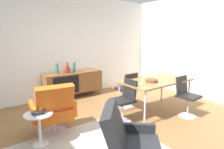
% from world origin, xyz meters
% --- Properties ---
extents(ground_plane, '(8.32, 8.32, 0.00)m').
position_xyz_m(ground_plane, '(0.00, 0.00, 0.00)').
color(ground_plane, olive).
extents(wall_back, '(6.80, 0.12, 2.80)m').
position_xyz_m(wall_back, '(0.00, 2.60, 1.40)').
color(wall_back, white).
rests_on(wall_back, ground_plane).
extents(wall_right, '(0.12, 5.60, 2.80)m').
position_xyz_m(wall_right, '(3.20, 0.00, 1.40)').
color(wall_right, white).
rests_on(wall_right, ground_plane).
extents(sideboard, '(1.60, 0.45, 0.72)m').
position_xyz_m(sideboard, '(0.34, 2.30, 0.44)').
color(sideboard, brown).
rests_on(sideboard, ground_plane).
extents(vase_cobalt, '(0.08, 0.08, 0.27)m').
position_xyz_m(vase_cobalt, '(0.38, 2.30, 0.86)').
color(vase_cobalt, '#337266').
rests_on(vase_cobalt, sideboard).
extents(vase_sculptural_dark, '(0.07, 0.07, 0.28)m').
position_xyz_m(vase_sculptural_dark, '(-0.10, 2.30, 0.86)').
color(vase_sculptural_dark, '#337266').
rests_on(vase_sculptural_dark, sideboard).
extents(vase_ceramic_small, '(0.13, 0.13, 0.29)m').
position_xyz_m(vase_ceramic_small, '(0.18, 2.30, 0.81)').
color(vase_ceramic_small, maroon).
rests_on(vase_ceramic_small, sideboard).
extents(dining_table, '(1.60, 0.90, 0.74)m').
position_xyz_m(dining_table, '(1.41, 0.30, 0.70)').
color(dining_table, olive).
rests_on(dining_table, ground_plane).
extents(wooden_bowl_on_table, '(0.26, 0.26, 0.06)m').
position_xyz_m(wooden_bowl_on_table, '(1.18, 0.21, 0.77)').
color(wooden_bowl_on_table, brown).
rests_on(wooden_bowl_on_table, dining_table).
extents(dining_chair_near_window, '(0.44, 0.41, 0.86)m').
position_xyz_m(dining_chair_near_window, '(0.52, 0.30, 0.47)').
color(dining_chair_near_window, black).
rests_on(dining_chair_near_window, ground_plane).
extents(dining_chair_front_right, '(0.42, 0.44, 0.86)m').
position_xyz_m(dining_chair_front_right, '(1.76, -0.26, 0.47)').
color(dining_chair_front_right, black).
rests_on(dining_chair_front_right, ground_plane).
extents(dining_chair_back_left, '(0.41, 0.43, 0.86)m').
position_xyz_m(dining_chair_back_left, '(1.06, 0.86, 0.47)').
color(dining_chair_back_left, black).
rests_on(dining_chair_back_left, ground_plane).
extents(lounge_chair_red, '(0.78, 0.72, 0.95)m').
position_xyz_m(lounge_chair_red, '(-0.81, 0.62, 0.47)').
color(lounge_chair_red, '#D85919').
rests_on(lounge_chair_red, ground_plane).
extents(armchair_black_shell, '(0.91, 0.91, 0.95)m').
position_xyz_m(armchair_black_shell, '(-0.50, -1.01, 0.47)').
color(armchair_black_shell, '#262628').
rests_on(armchair_black_shell, ground_plane).
extents(side_table_round, '(0.44, 0.44, 0.52)m').
position_xyz_m(side_table_round, '(-1.10, 0.45, 0.32)').
color(side_table_round, white).
rests_on(side_table_round, ground_plane).
extents(fruit_bowl, '(0.20, 0.20, 0.11)m').
position_xyz_m(fruit_bowl, '(-1.10, 0.46, 0.56)').
color(fruit_bowl, '#262628').
rests_on(fruit_bowl, side_table_round).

